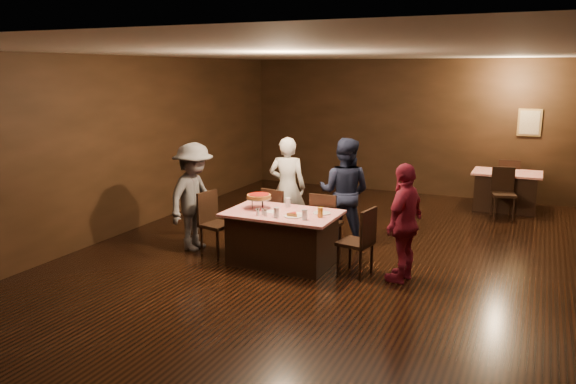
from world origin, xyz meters
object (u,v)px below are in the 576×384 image
(glass_front_right, at_px, (305,215))
(diner_navy_hoodie, at_px, (344,192))
(chair_back_near, at_px, (504,193))
(diner_white_jacket, at_px, (287,187))
(chair_back_far, at_px, (508,181))
(glass_front_left, at_px, (276,212))
(chair_end_right, at_px, (355,241))
(diner_grey_knit, at_px, (194,197))
(chair_far_right, at_px, (327,222))
(chair_far_left, at_px, (279,217))
(glass_amber, at_px, (320,212))
(plate_empty, at_px, (322,213))
(main_table, at_px, (282,238))
(diner_red_shirt, at_px, (404,223))
(back_table, at_px, (506,191))
(pizza_stand, at_px, (259,196))
(glass_back, at_px, (288,203))
(chair_end_left, at_px, (217,223))

(glass_front_right, bearing_deg, diner_navy_hoodie, 87.03)
(chair_back_near, distance_m, diner_white_jacket, 4.28)
(chair_back_far, height_order, glass_front_left, chair_back_far)
(chair_end_right, height_order, diner_white_jacket, diner_white_jacket)
(diner_grey_knit, bearing_deg, chair_far_right, -67.19)
(chair_far_left, relative_size, glass_amber, 6.79)
(plate_empty, relative_size, glass_front_right, 1.79)
(chair_far_left, bearing_deg, main_table, 129.36)
(chair_far_left, relative_size, chair_far_right, 1.00)
(chair_back_near, relative_size, glass_front_left, 6.79)
(chair_far_left, distance_m, chair_back_far, 5.57)
(diner_red_shirt, bearing_deg, diner_grey_knit, -78.76)
(back_table, bearing_deg, chair_end_right, -108.88)
(diner_grey_knit, distance_m, glass_front_right, 2.00)
(diner_red_shirt, bearing_deg, pizza_stand, -78.61)
(diner_red_shirt, bearing_deg, chair_back_near, 177.32)
(diner_navy_hoodie, distance_m, glass_back, 1.07)
(plate_empty, relative_size, glass_back, 1.79)
(back_table, distance_m, diner_white_jacket, 4.77)
(glass_front_left, height_order, glass_amber, same)
(glass_amber, bearing_deg, chair_far_left, 141.34)
(glass_back, bearing_deg, back_table, 58.09)
(main_table, height_order, chair_end_right, chair_end_right)
(diner_grey_knit, relative_size, glass_back, 11.98)
(main_table, height_order, back_table, same)
(chair_back_far, relative_size, plate_empty, 3.80)
(chair_far_left, distance_m, chair_end_left, 1.03)
(main_table, relative_size, chair_far_right, 1.68)
(main_table, height_order, glass_amber, glass_amber)
(main_table, distance_m, chair_back_near, 4.90)
(glass_front_right, xyz_separation_m, glass_amber, (0.15, 0.20, 0.00))
(chair_end_left, bearing_deg, pizza_stand, -73.69)
(chair_end_right, distance_m, diner_navy_hoodie, 1.39)
(main_table, distance_m, glass_front_left, 0.55)
(back_table, relative_size, diner_navy_hoodie, 0.75)
(chair_end_left, height_order, diner_white_jacket, diner_white_jacket)
(diner_white_jacket, distance_m, glass_amber, 1.73)
(plate_empty, xyz_separation_m, glass_back, (-0.60, 0.15, 0.06))
(chair_end_left, bearing_deg, chair_far_right, -51.21)
(pizza_stand, height_order, glass_back, pizza_stand)
(back_table, relative_size, glass_back, 9.29)
(main_table, relative_size, chair_back_far, 1.68)
(chair_back_near, bearing_deg, diner_red_shirt, -116.91)
(chair_far_right, xyz_separation_m, diner_grey_knit, (-1.93, -0.70, 0.36))
(chair_end_right, relative_size, diner_navy_hoodie, 0.55)
(chair_far_right, distance_m, chair_end_left, 1.68)
(chair_end_right, bearing_deg, main_table, -79.72)
(back_table, bearing_deg, diner_red_shirt, -101.82)
(chair_far_left, height_order, diner_red_shirt, diner_red_shirt)
(chair_far_left, xyz_separation_m, diner_navy_hoodie, (0.93, 0.45, 0.39))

